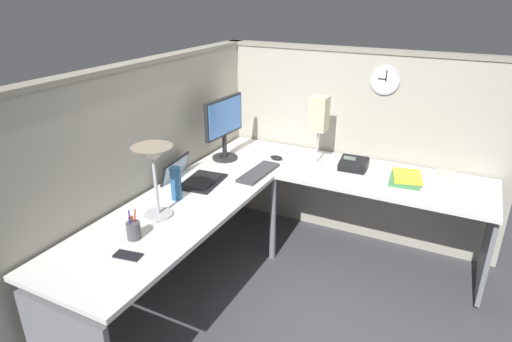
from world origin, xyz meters
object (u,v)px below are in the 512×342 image
book_stack (406,178)px  monitor (224,124)px  thermos_flask (176,183)px  desk_lamp_dome (153,160)px  computer_mouse (276,158)px  pen_cup (134,230)px  desk_lamp_paper (319,116)px  keyboard (259,172)px  wall_clock (385,80)px  tissue_box (444,178)px  office_phone (354,165)px  cell_phone (128,255)px  laptop (191,178)px

book_stack → monitor: bearing=98.7°
thermos_flask → desk_lamp_dome: bearing=-171.0°
computer_mouse → book_stack: size_ratio=0.33×
pen_cup → desk_lamp_paper: 1.63m
keyboard → thermos_flask: bearing=156.3°
keyboard → wall_clock: 1.18m
computer_mouse → tissue_box: (0.10, -1.24, 0.03)m
desk_lamp_dome → office_phone: 1.56m
cell_phone → desk_lamp_dome: bearing=8.1°
laptop → tissue_box: (0.75, -1.62, 0.02)m
laptop → pen_cup: (-0.78, -0.17, 0.03)m
pen_cup → keyboard: bearing=-10.7°
desk_lamp_dome → desk_lamp_paper: 1.37m
book_stack → pen_cup: bearing=140.8°
desk_lamp_dome → pen_cup: bearing=-170.1°
office_phone → tissue_box: 0.64m
pen_cup → book_stack: pen_cup is taller
office_phone → pen_cup: bearing=151.8°
book_stack → tissue_box: 0.26m
keyboard → wall_clock: bearing=-43.0°
pen_cup → tissue_box: 2.11m
monitor → book_stack: bearing=-81.3°
keyboard → tissue_box: tissue_box is taller
desk_lamp_dome → cell_phone: desk_lamp_dome is taller
book_stack → desk_lamp_dome: bearing=134.0°
keyboard → desk_lamp_dome: bearing=165.2°
wall_clock → desk_lamp_paper: bearing=127.2°
book_stack → desk_lamp_paper: bearing=87.1°
pen_cup → desk_lamp_paper: bearing=-18.9°
wall_clock → desk_lamp_dome: bearing=148.1°
pen_cup → office_phone: bearing=-28.2°
monitor → thermos_flask: size_ratio=2.27×
monitor → tissue_box: bearing=-80.6°
pen_cup → cell_phone: (-0.15, -0.09, -0.05)m
computer_mouse → cell_phone: computer_mouse is taller
tissue_box → wall_clock: (0.28, 0.53, 0.59)m
monitor → laptop: bearing=179.9°
desk_lamp_dome → book_stack: (1.21, -1.25, -0.34)m
laptop → desk_lamp_dome: 0.63m
laptop → computer_mouse: bearing=-30.2°
pen_cup → book_stack: (1.48, -1.21, -0.03)m
monitor → pen_cup: monitor is taller
tissue_box → laptop: bearing=114.8°
monitor → thermos_flask: bearing=-173.7°
book_stack → tissue_box: (0.06, -0.25, 0.02)m
wall_clock → pen_cup: bearing=153.2°
computer_mouse → cell_phone: 1.59m
computer_mouse → desk_lamp_paper: desk_lamp_paper is taller
computer_mouse → book_stack: (0.04, -1.00, 0.00)m
monitor → desk_lamp_dome: (-1.00, -0.12, 0.07)m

